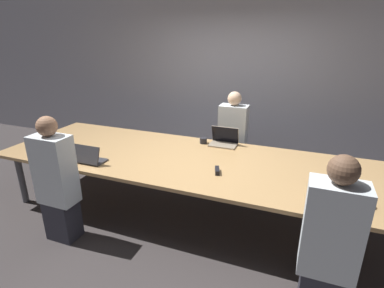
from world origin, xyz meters
name	(u,v)px	position (x,y,z in m)	size (l,w,h in m)	color
ground_plane	(193,212)	(0.00, 0.00, 0.00)	(24.00, 24.00, 0.00)	#383333
curtain_wall	(235,80)	(0.00, 2.00, 1.40)	(12.00, 0.06, 2.80)	#9999A3
conference_table	(193,162)	(0.00, 0.00, 0.70)	(4.77, 1.50, 0.74)	tan
laptop_near_left	(88,158)	(-1.08, -0.53, 0.80)	(0.35, 0.22, 0.22)	#333338
person_near_left	(57,183)	(-1.16, -0.96, 0.67)	(0.40, 0.24, 1.39)	#2D2D38
cup_near_left	(74,153)	(-1.35, -0.47, 0.79)	(0.08, 0.08, 0.10)	red
laptop_near_right	(330,197)	(1.47, -0.50, 0.81)	(0.36, 0.25, 0.25)	#333338
person_near_right	(329,246)	(1.46, -1.02, 0.68)	(0.40, 0.24, 1.40)	#2D2D38
cup_near_right	(366,202)	(1.76, -0.43, 0.79)	(0.09, 0.09, 0.09)	#232328
laptop_far_center	(224,140)	(0.21, 0.61, 0.81)	(0.36, 0.24, 0.24)	gray
person_far_center	(233,140)	(0.23, 1.03, 0.67)	(0.40, 0.24, 1.39)	#2D2D38
cup_far_center	(203,141)	(-0.07, 0.57, 0.78)	(0.10, 0.10, 0.08)	#232328
stapler	(217,171)	(0.38, -0.25, 0.76)	(0.09, 0.16, 0.05)	black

